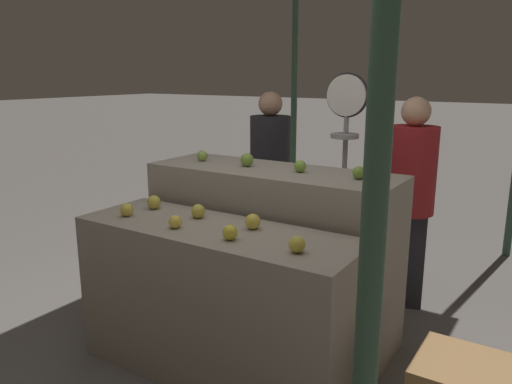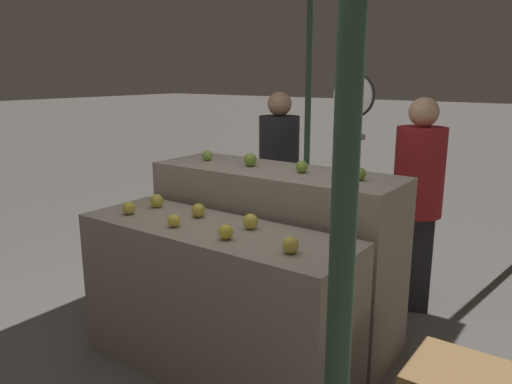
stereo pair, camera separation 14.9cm
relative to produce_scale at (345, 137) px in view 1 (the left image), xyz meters
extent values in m
plane|color=#66605B|center=(-0.20, -1.27, -1.25)|extent=(60.00, 60.00, 0.00)
cylinder|color=#33513D|center=(0.96, -2.10, 0.09)|extent=(0.07, 0.07, 2.68)
cylinder|color=#33513D|center=(-1.37, 1.75, 0.09)|extent=(0.07, 0.07, 2.68)
cube|color=gray|center=(-0.20, -1.27, -0.81)|extent=(1.63, 0.55, 0.88)
cube|color=gray|center=(-0.20, -0.67, -0.70)|extent=(1.63, 0.55, 1.10)
sphere|color=gold|center=(-0.77, -1.37, -0.34)|extent=(0.08, 0.08, 0.08)
sphere|color=yellow|center=(-0.38, -1.39, -0.34)|extent=(0.07, 0.07, 0.07)
sphere|color=gold|center=(-0.02, -1.39, -0.34)|extent=(0.08, 0.08, 0.08)
sphere|color=gold|center=(0.35, -1.37, -0.33)|extent=(0.08, 0.08, 0.08)
sphere|color=gold|center=(-0.76, -1.16, -0.33)|extent=(0.08, 0.08, 0.08)
sphere|color=gold|center=(-0.40, -1.17, -0.33)|extent=(0.08, 0.08, 0.08)
sphere|color=yellow|center=(-0.02, -1.18, -0.33)|extent=(0.08, 0.08, 0.08)
sphere|color=#8EB247|center=(-0.76, -0.68, -0.11)|extent=(0.07, 0.07, 0.07)
sphere|color=#7AA338|center=(-0.39, -0.68, -0.10)|extent=(0.09, 0.09, 0.09)
sphere|color=#84AD3D|center=(-0.01, -0.67, -0.11)|extent=(0.08, 0.08, 0.08)
sphere|color=#7AA338|center=(0.37, -0.67, -0.11)|extent=(0.07, 0.07, 0.07)
cylinder|color=#99999E|center=(0.00, 0.01, -0.47)|extent=(0.04, 0.04, 1.57)
cylinder|color=black|center=(0.00, 0.01, 0.29)|extent=(0.31, 0.01, 0.31)
cylinder|color=silver|center=(0.00, -0.01, 0.29)|extent=(0.29, 0.02, 0.29)
cylinder|color=#99999E|center=(0.00, -0.01, 0.08)|extent=(0.01, 0.01, 0.14)
cylinder|color=#99999E|center=(0.00, -0.01, 0.01)|extent=(0.20, 0.20, 0.03)
cube|color=#2D2D38|center=(0.44, 0.18, -0.89)|extent=(0.29, 0.23, 0.71)
cylinder|color=maroon|center=(0.44, 0.18, -0.23)|extent=(0.44, 0.44, 0.62)
sphere|color=tan|center=(0.44, 0.18, 0.19)|extent=(0.20, 0.20, 0.20)
cube|color=#2D2D38|center=(-0.81, 0.30, -0.89)|extent=(0.26, 0.17, 0.72)
cylinder|color=#232328|center=(-0.81, 0.30, -0.22)|extent=(0.36, 0.36, 0.62)
sphere|color=tan|center=(-0.81, 0.30, 0.19)|extent=(0.20, 0.20, 0.20)
camera|label=1|loc=(1.38, -3.32, 0.44)|focal=35.00mm
camera|label=2|loc=(1.50, -3.24, 0.44)|focal=35.00mm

